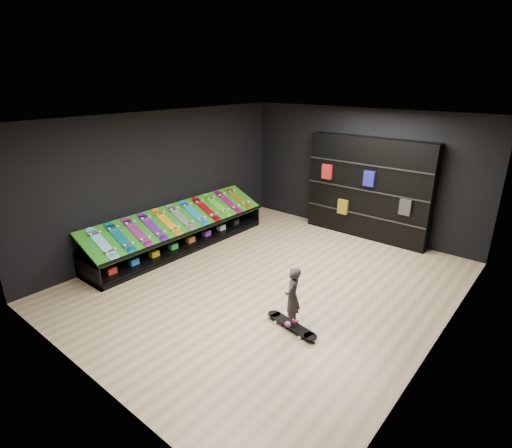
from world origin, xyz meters
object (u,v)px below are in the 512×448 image
Objects in this scene: floor_skateboard at (291,327)px; child at (292,308)px; display_rack at (181,237)px; back_shelving at (368,189)px.

floor_skateboard is 0.34m from child.
child is (3.73, -0.97, 0.13)m from display_rack.
display_rack is 1.51× the size of back_shelving.
display_rack is 3.86m from child.
child reaches higher than floor_skateboard.
child is at bearing -14.59° from display_rack.
back_shelving is 3.03× the size of floor_skateboard.
back_shelving reaches higher than display_rack.
back_shelving is at bearing 110.61° from floor_skateboard.
child is at bearing -78.80° from back_shelving.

